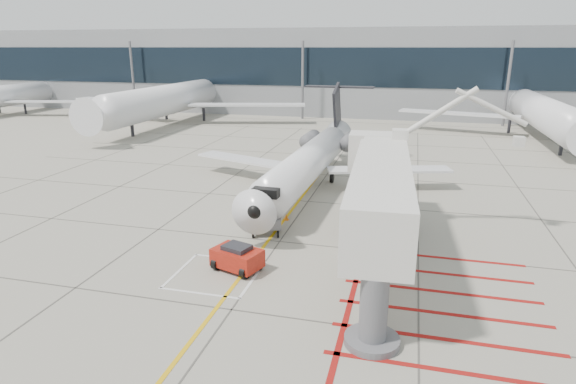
# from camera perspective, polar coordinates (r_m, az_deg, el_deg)

# --- Properties ---
(ground_plane) EXTENTS (260.00, 260.00, 0.00)m
(ground_plane) POSITION_cam_1_polar(r_m,az_deg,el_deg) (25.29, -3.44, -9.28)
(ground_plane) COLOR gray
(ground_plane) RESTS_ON ground
(regional_jet) EXTENTS (23.81, 29.56, 7.55)m
(regional_jet) POSITION_cam_1_polar(r_m,az_deg,el_deg) (35.97, 1.63, 5.06)
(regional_jet) COLOR white
(regional_jet) RESTS_ON ground_plane
(jet_bridge) EXTENTS (9.85, 19.18, 7.50)m
(jet_bridge) POSITION_cam_1_polar(r_m,az_deg,el_deg) (24.15, 10.85, -1.25)
(jet_bridge) COLOR silver
(jet_bridge) RESTS_ON ground_plane
(pushback_tug) EXTENTS (2.84, 2.25, 1.44)m
(pushback_tug) POSITION_cam_1_polar(r_m,az_deg,el_deg) (25.18, -6.05, -7.65)
(pushback_tug) COLOR #A81D10
(pushback_tug) RESTS_ON ground_plane
(baggage_cart) EXTENTS (2.17, 1.68, 1.21)m
(baggage_cart) POSITION_cam_1_polar(r_m,az_deg,el_deg) (29.56, -2.66, -4.01)
(baggage_cart) COLOR slate
(baggage_cart) RESTS_ON ground_plane
(ground_power_unit) EXTENTS (2.63, 1.91, 1.87)m
(ground_power_unit) POSITION_cam_1_polar(r_m,az_deg,el_deg) (27.25, 9.70, -5.36)
(ground_power_unit) COLOR silver
(ground_power_unit) RESTS_ON ground_plane
(cone_nose) EXTENTS (0.38, 0.38, 0.52)m
(cone_nose) POSITION_cam_1_polar(r_m,az_deg,el_deg) (32.43, -3.49, -2.75)
(cone_nose) COLOR #FF530D
(cone_nose) RESTS_ON ground_plane
(cone_side) EXTENTS (0.32, 0.32, 0.45)m
(cone_side) POSITION_cam_1_polar(r_m,az_deg,el_deg) (32.15, -0.20, -2.96)
(cone_side) COLOR #DB620B
(cone_side) RESTS_ON ground_plane
(terminal_building) EXTENTS (180.00, 28.00, 14.00)m
(terminal_building) POSITION_cam_1_polar(r_m,az_deg,el_deg) (91.71, 16.73, 13.59)
(terminal_building) COLOR gray
(terminal_building) RESTS_ON ground_plane
(terminal_glass_band) EXTENTS (180.00, 0.10, 6.00)m
(terminal_glass_band) POSITION_cam_1_polar(r_m,az_deg,el_deg) (77.64, 17.09, 13.83)
(terminal_glass_band) COLOR black
(terminal_glass_band) RESTS_ON ground_plane
(bg_aircraft_b) EXTENTS (38.85, 43.17, 12.95)m
(bg_aircraft_b) POSITION_cam_1_polar(r_m,az_deg,el_deg) (76.15, -13.12, 12.93)
(bg_aircraft_b) COLOR silver
(bg_aircraft_b) RESTS_ON ground_plane
(bg_aircraft_c) EXTENTS (34.86, 38.74, 11.62)m
(bg_aircraft_c) POSITION_cam_1_polar(r_m,az_deg,el_deg) (69.55, 27.89, 10.57)
(bg_aircraft_c) COLOR silver
(bg_aircraft_c) RESTS_ON ground_plane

